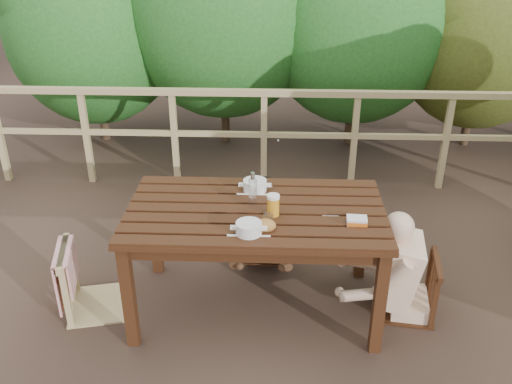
{
  "coord_description": "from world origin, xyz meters",
  "views": [
    {
      "loc": [
        0.13,
        -3.22,
        2.57
      ],
      "look_at": [
        0.0,
        0.05,
        0.9
      ],
      "focal_mm": 39.14,
      "sensor_mm": 36.0,
      "label": 1
    }
  ],
  "objects_px": {
    "chair_right": "(411,261)",
    "bottle": "(253,189)",
    "woman": "(265,190)",
    "diner_right": "(419,233)",
    "chair_far": "(264,209)",
    "beer_glass": "(273,206)",
    "bread_roll": "(265,226)",
    "tumbler": "(268,220)",
    "butter_tub": "(357,221)",
    "table": "(256,260)",
    "soup_far": "(255,186)",
    "chair_left": "(94,251)",
    "soup_near": "(249,229)"
  },
  "relations": [
    {
      "from": "chair_left",
      "to": "bottle",
      "type": "relative_size",
      "value": 3.91
    },
    {
      "from": "tumbler",
      "to": "butter_tub",
      "type": "height_order",
      "value": "tumbler"
    },
    {
      "from": "bottle",
      "to": "tumbler",
      "type": "xyz_separation_m",
      "value": [
        0.11,
        -0.27,
        -0.08
      ]
    },
    {
      "from": "chair_right",
      "to": "butter_tub",
      "type": "height_order",
      "value": "butter_tub"
    },
    {
      "from": "chair_far",
      "to": "woman",
      "type": "height_order",
      "value": "woman"
    },
    {
      "from": "table",
      "to": "soup_near",
      "type": "bearing_deg",
      "value": -95.26
    },
    {
      "from": "chair_left",
      "to": "chair_far",
      "type": "distance_m",
      "value": 1.37
    },
    {
      "from": "soup_near",
      "to": "tumbler",
      "type": "bearing_deg",
      "value": 46.84
    },
    {
      "from": "chair_right",
      "to": "tumbler",
      "type": "xyz_separation_m",
      "value": [
        -0.98,
        -0.2,
        0.42
      ]
    },
    {
      "from": "chair_far",
      "to": "bread_roll",
      "type": "relative_size",
      "value": 6.03
    },
    {
      "from": "bottle",
      "to": "soup_far",
      "type": "bearing_deg",
      "value": 88.04
    },
    {
      "from": "chair_right",
      "to": "soup_far",
      "type": "distance_m",
      "value": 1.19
    },
    {
      "from": "table",
      "to": "bread_roll",
      "type": "height_order",
      "value": "bread_roll"
    },
    {
      "from": "tumbler",
      "to": "bread_roll",
      "type": "bearing_deg",
      "value": -106.04
    },
    {
      "from": "beer_glass",
      "to": "tumbler",
      "type": "height_order",
      "value": "beer_glass"
    },
    {
      "from": "diner_right",
      "to": "soup_far",
      "type": "xyz_separation_m",
      "value": [
        -1.11,
        0.26,
        0.2
      ]
    },
    {
      "from": "diner_right",
      "to": "soup_far",
      "type": "relative_size",
      "value": 4.6
    },
    {
      "from": "chair_right",
      "to": "woman",
      "type": "xyz_separation_m",
      "value": [
        -1.02,
        0.72,
        0.16
      ]
    },
    {
      "from": "diner_right",
      "to": "chair_right",
      "type": "bearing_deg",
      "value": 97.99
    },
    {
      "from": "tumbler",
      "to": "butter_tub",
      "type": "relative_size",
      "value": 0.62
    },
    {
      "from": "diner_right",
      "to": "chair_far",
      "type": "bearing_deg",
      "value": 64.47
    },
    {
      "from": "soup_near",
      "to": "bottle",
      "type": "xyz_separation_m",
      "value": [
        0.01,
        0.4,
        0.07
      ]
    },
    {
      "from": "tumbler",
      "to": "butter_tub",
      "type": "distance_m",
      "value": 0.55
    },
    {
      "from": "woman",
      "to": "tumbler",
      "type": "height_order",
      "value": "woman"
    },
    {
      "from": "butter_tub",
      "to": "chair_right",
      "type": "bearing_deg",
      "value": 26.16
    },
    {
      "from": "chair_right",
      "to": "bottle",
      "type": "bearing_deg",
      "value": -85.81
    },
    {
      "from": "woman",
      "to": "bread_roll",
      "type": "height_order",
      "value": "woman"
    },
    {
      "from": "bread_roll",
      "to": "tumbler",
      "type": "xyz_separation_m",
      "value": [
        0.02,
        0.07,
        -0.0
      ]
    },
    {
      "from": "bread_roll",
      "to": "table",
      "type": "bearing_deg",
      "value": 104.52
    },
    {
      "from": "chair_right",
      "to": "diner_right",
      "type": "bearing_deg",
      "value": 97.99
    },
    {
      "from": "bottle",
      "to": "chair_right",
      "type": "bearing_deg",
      "value": -3.8
    },
    {
      "from": "chair_left",
      "to": "beer_glass",
      "type": "xyz_separation_m",
      "value": [
        1.23,
        -0.05,
        0.4
      ]
    },
    {
      "from": "bottle",
      "to": "woman",
      "type": "bearing_deg",
      "value": 84.27
    },
    {
      "from": "woman",
      "to": "beer_glass",
      "type": "relative_size",
      "value": 7.19
    },
    {
      "from": "chair_right",
      "to": "soup_far",
      "type": "bearing_deg",
      "value": -95.62
    },
    {
      "from": "diner_right",
      "to": "beer_glass",
      "type": "height_order",
      "value": "diner_right"
    },
    {
      "from": "soup_near",
      "to": "butter_tub",
      "type": "distance_m",
      "value": 0.69
    },
    {
      "from": "chair_left",
      "to": "chair_right",
      "type": "xyz_separation_m",
      "value": [
        2.18,
        0.04,
        -0.06
      ]
    },
    {
      "from": "soup_far",
      "to": "bread_roll",
      "type": "xyz_separation_m",
      "value": [
        0.08,
        -0.53,
        -0.01
      ]
    },
    {
      "from": "woman",
      "to": "diner_right",
      "type": "distance_m",
      "value": 1.27
    },
    {
      "from": "soup_near",
      "to": "bread_roll",
      "type": "bearing_deg",
      "value": 29.77
    },
    {
      "from": "butter_tub",
      "to": "chair_far",
      "type": "bearing_deg",
      "value": 128.33
    },
    {
      "from": "table",
      "to": "soup_far",
      "type": "xyz_separation_m",
      "value": [
        -0.02,
        0.27,
        0.44
      ]
    },
    {
      "from": "chair_left",
      "to": "soup_near",
      "type": "height_order",
      "value": "chair_left"
    },
    {
      "from": "bread_roll",
      "to": "bottle",
      "type": "relative_size",
      "value": 0.58
    },
    {
      "from": "woman",
      "to": "tumbler",
      "type": "distance_m",
      "value": 0.95
    },
    {
      "from": "butter_tub",
      "to": "diner_right",
      "type": "bearing_deg",
      "value": 24.81
    },
    {
      "from": "chair_left",
      "to": "bottle",
      "type": "bearing_deg",
      "value": -96.96
    },
    {
      "from": "chair_left",
      "to": "chair_right",
      "type": "distance_m",
      "value": 2.18
    },
    {
      "from": "soup_far",
      "to": "butter_tub",
      "type": "xyz_separation_m",
      "value": [
        0.66,
        -0.44,
        -0.02
      ]
    }
  ]
}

